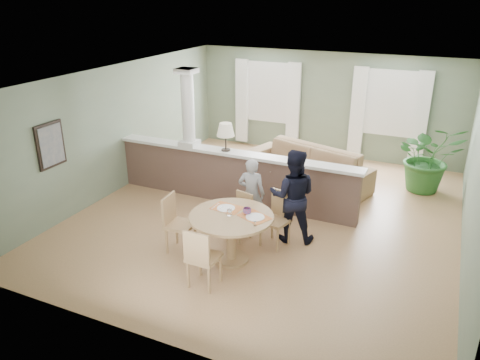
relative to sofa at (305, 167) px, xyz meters
The scene contains 12 objects.
ground 1.76m from the sofa, 96.40° to the right, with size 8.00×8.00×0.00m, color tan.
room_shell 1.76m from the sofa, 101.59° to the right, with size 7.02×8.02×2.71m.
pony_wall 1.93m from the sofa, 128.13° to the right, with size 5.32×0.38×2.70m.
sofa is the anchor object (origin of this frame).
houseplant 2.66m from the sofa, 18.14° to the left, with size 1.38×1.20×1.54m, color #295F26.
dining_table 3.57m from the sofa, 92.06° to the right, with size 1.35×1.35×0.92m.
chair_far_boy 2.83m from the sofa, 96.39° to the right, with size 0.47×0.47×0.84m.
chair_far_man 2.77m from the sofa, 82.66° to the right, with size 0.53×0.53×0.96m.
chair_near 4.45m from the sofa, 92.70° to the right, with size 0.45×0.45×0.97m.
chair_side 3.82m from the sofa, 107.19° to the right, with size 0.48×0.48×0.99m.
child_person 2.43m from the sofa, 96.86° to the right, with size 0.50×0.33×1.37m, color #949498.
man_person 2.59m from the sofa, 78.05° to the right, with size 0.82×0.64×1.68m, color black.
Camera 1 is at (2.93, -7.86, 4.13)m, focal length 35.00 mm.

